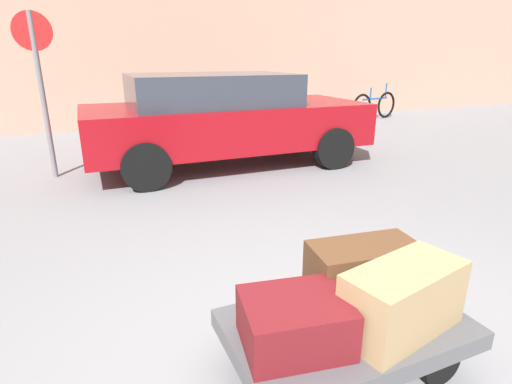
# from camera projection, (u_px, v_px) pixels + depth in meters

# --- Properties ---
(ground_plane) EXTENTS (60.00, 60.00, 0.00)m
(ground_plane) POSITION_uv_depth(u_px,v_px,m) (342.00, 372.00, 2.25)
(ground_plane) COLOR gray
(luggage_cart) EXTENTS (1.26, 0.77, 0.34)m
(luggage_cart) POSITION_uv_depth(u_px,v_px,m) (346.00, 332.00, 2.16)
(luggage_cart) COLOR #4C4C51
(luggage_cart) RESTS_ON ground_plane
(duffel_bag_tan_stacked_top) EXTENTS (0.70, 0.43, 0.35)m
(duffel_bag_tan_stacked_top) POSITION_uv_depth(u_px,v_px,m) (403.00, 299.00, 2.02)
(duffel_bag_tan_stacked_top) COLOR #9E7F56
(duffel_bag_tan_stacked_top) RESTS_ON luggage_cart
(suitcase_maroon_rear_right) EXTENTS (0.56, 0.48, 0.24)m
(suitcase_maroon_rear_right) POSITION_uv_depth(u_px,v_px,m) (295.00, 322.00, 1.93)
(suitcase_maroon_rear_right) COLOR maroon
(suitcase_maroon_rear_right) RESTS_ON luggage_cart
(duffel_bag_brown_rear_left) EXTENTS (0.66, 0.40, 0.32)m
(duffel_bag_brown_rear_left) POSITION_uv_depth(u_px,v_px,m) (363.00, 270.00, 2.33)
(duffel_bag_brown_rear_left) COLOR #51331E
(duffel_bag_brown_rear_left) RESTS_ON luggage_cart
(parked_car) EXTENTS (4.33, 1.98, 1.42)m
(parked_car) POSITION_uv_depth(u_px,v_px,m) (224.00, 117.00, 6.30)
(parked_car) COLOR maroon
(parked_car) RESTS_ON ground_plane
(bicycle_leaning) EXTENTS (1.73, 0.43, 0.96)m
(bicycle_leaning) POSITION_uv_depth(u_px,v_px,m) (374.00, 106.00, 11.10)
(bicycle_leaning) COLOR black
(bicycle_leaning) RESTS_ON ground_plane
(bollard_kerb_near) EXTENTS (0.24, 0.24, 0.65)m
(bollard_kerb_near) POSITION_uv_depth(u_px,v_px,m) (243.00, 120.00, 8.89)
(bollard_kerb_near) COLOR #383838
(bollard_kerb_near) RESTS_ON ground_plane
(bollard_kerb_mid) EXTENTS (0.24, 0.24, 0.65)m
(bollard_kerb_mid) POSITION_uv_depth(u_px,v_px,m) (293.00, 117.00, 9.36)
(bollard_kerb_mid) COLOR #383838
(bollard_kerb_mid) RESTS_ON ground_plane
(no_parking_sign) EXTENTS (0.50, 0.11, 2.23)m
(no_parking_sign) POSITION_uv_depth(u_px,v_px,m) (40.00, 78.00, 5.44)
(no_parking_sign) COLOR slate
(no_parking_sign) RESTS_ON ground_plane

